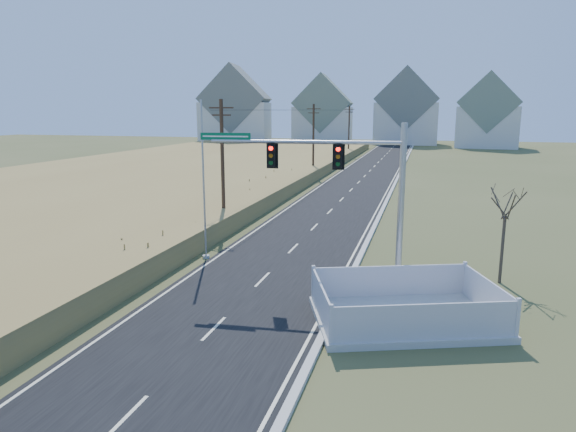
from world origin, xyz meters
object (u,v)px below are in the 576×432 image
(open_sign, at_px, (333,330))
(bare_tree, at_px, (506,201))
(flagpole, at_px, (204,197))
(fence_enclosure, at_px, (405,314))
(traffic_signal_mast, at_px, (359,190))

(open_sign, relative_size, bare_tree, 0.12)
(open_sign, relative_size, flagpole, 0.07)
(fence_enclosure, distance_m, flagpole, 13.27)
(open_sign, bearing_deg, traffic_signal_mast, 74.80)
(open_sign, height_order, flagpole, flagpole)
(fence_enclosure, bearing_deg, traffic_signal_mast, 105.01)
(fence_enclosure, bearing_deg, open_sign, -158.46)
(traffic_signal_mast, relative_size, flagpole, 1.10)
(bare_tree, bearing_deg, fence_enclosure, -125.27)
(flagpole, height_order, bare_tree, flagpole)
(open_sign, distance_m, bare_tree, 11.26)
(open_sign, xyz_separation_m, flagpole, (-8.80, 8.39, 3.19))
(traffic_signal_mast, height_order, bare_tree, traffic_signal_mast)
(open_sign, xyz_separation_m, bare_tree, (6.74, 8.22, 3.71))
(open_sign, bearing_deg, bare_tree, 36.54)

